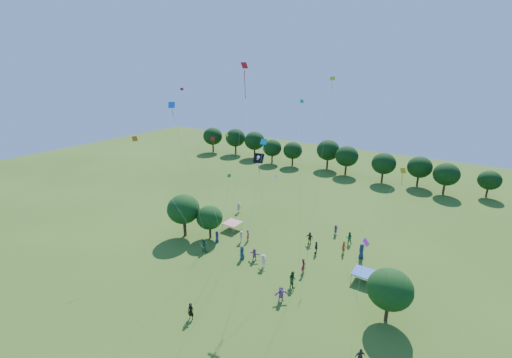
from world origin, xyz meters
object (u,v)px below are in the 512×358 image
object	(u,v)px
near_tree_north	(209,218)
pirate_kite	(259,161)
red_high_kite	(242,103)
tent_red_stripe	(232,223)
near_tree_east	(390,289)
near_tree_west	(183,209)
tent_blue	(364,272)
man_in_black	(191,311)

from	to	relation	value
near_tree_north	pirate_kite	distance (m)	14.79
near_tree_north	red_high_kite	size ratio (longest dim) A/B	0.21
near_tree_north	tent_red_stripe	distance (m)	4.28
near_tree_north	red_high_kite	bearing A→B (deg)	-12.58
near_tree_east	red_high_kite	world-z (taller)	red_high_kite
near_tree_west	near_tree_east	world-z (taller)	near_tree_west
near_tree_west	tent_red_stripe	bearing A→B (deg)	49.10
near_tree_west	pirate_kite	world-z (taller)	pirate_kite
tent_red_stripe	pirate_kite	xyz separation A→B (m)	(9.08, -7.14, 12.15)
tent_red_stripe	red_high_kite	bearing A→B (deg)	-42.36
near_tree_west	tent_blue	distance (m)	24.22
tent_red_stripe	tent_blue	bearing A→B (deg)	-6.10
near_tree_west	tent_red_stripe	xyz separation A→B (m)	(4.40, 5.08, -2.92)
near_tree_north	near_tree_east	size ratio (longest dim) A/B	0.89
near_tree_east	tent_red_stripe	bearing A→B (deg)	163.03
pirate_kite	red_high_kite	xyz separation A→B (m)	(-3.44, 1.99, 5.43)
tent_blue	red_high_kite	distance (m)	22.57
tent_blue	pirate_kite	distance (m)	16.76
near_tree_east	tent_blue	distance (m)	6.57
near_tree_west	near_tree_north	world-z (taller)	near_tree_west
tent_blue	man_in_black	bearing A→B (deg)	-128.03
tent_red_stripe	red_high_kite	world-z (taller)	red_high_kite
tent_blue	red_high_kite	bearing A→B (deg)	-167.47
near_tree_north	tent_red_stripe	size ratio (longest dim) A/B	2.10
near_tree_west	red_high_kite	xyz separation A→B (m)	(10.05, -0.07, 14.67)
near_tree_west	tent_blue	bearing A→B (deg)	7.16
near_tree_north	man_in_black	distance (m)	16.10
near_tree_north	red_high_kite	distance (m)	17.06
near_tree_north	red_high_kite	xyz separation A→B (m)	(6.70, -1.50, 15.62)
tent_red_stripe	tent_blue	xyz separation A→B (m)	(19.46, -2.08, 0.00)
pirate_kite	near_tree_north	bearing A→B (deg)	161.04
tent_red_stripe	red_high_kite	distance (m)	19.17
tent_red_stripe	red_high_kite	size ratio (longest dim) A/B	0.10
near_tree_west	near_tree_north	bearing A→B (deg)	23.06
tent_blue	man_in_black	size ratio (longest dim) A/B	1.29
tent_red_stripe	near_tree_west	bearing A→B (deg)	-130.90
man_in_black	tent_red_stripe	bearing A→B (deg)	99.22
red_high_kite	tent_red_stripe	bearing A→B (deg)	137.64
tent_blue	man_in_black	world-z (taller)	man_in_black
near_tree_north	near_tree_east	distance (m)	24.38
red_high_kite	near_tree_west	bearing A→B (deg)	179.59
man_in_black	pirate_kite	size ratio (longest dim) A/B	0.13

